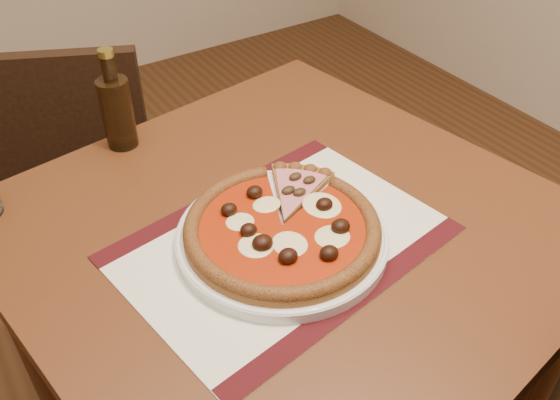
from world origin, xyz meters
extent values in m
cube|color=#5D2A16|center=(0.73, 0.88, 0.73)|extent=(0.92, 0.92, 0.04)
cylinder|color=#5D2A16|center=(1.13, 0.59, 0.35)|extent=(0.05, 0.05, 0.71)
cylinder|color=#5D2A16|center=(0.33, 1.17, 0.35)|extent=(0.05, 0.05, 0.71)
cylinder|color=#5D2A16|center=(1.02, 1.29, 0.35)|extent=(0.05, 0.05, 0.71)
cube|color=black|center=(0.62, 1.69, 0.40)|extent=(0.51, 0.51, 0.04)
cylinder|color=black|center=(0.84, 1.77, 0.19)|extent=(0.03, 0.03, 0.38)
cylinder|color=black|center=(0.54, 1.91, 0.19)|extent=(0.03, 0.03, 0.38)
cylinder|color=black|center=(0.70, 1.47, 0.19)|extent=(0.03, 0.03, 0.38)
cylinder|color=black|center=(0.40, 1.61, 0.19)|extent=(0.03, 0.03, 0.38)
cube|color=black|center=(0.54, 1.53, 0.62)|extent=(0.37, 0.20, 0.41)
cube|color=silver|center=(0.70, 0.85, 0.75)|extent=(0.50, 0.39, 0.00)
cylinder|color=white|center=(0.70, 0.85, 0.76)|extent=(0.31, 0.31, 0.02)
cylinder|color=#9B6125|center=(0.70, 0.85, 0.78)|extent=(0.29, 0.29, 0.01)
torus|color=#9C5422|center=(0.70, 0.85, 0.78)|extent=(0.29, 0.29, 0.02)
cylinder|color=#982407|center=(0.70, 0.85, 0.78)|extent=(0.24, 0.24, 0.00)
ellipsoid|color=#FFE7AB|center=(0.70, 0.90, 0.79)|extent=(0.05, 0.04, 0.01)
ellipsoid|color=#FFE7AB|center=(0.64, 0.90, 0.79)|extent=(0.05, 0.04, 0.01)
ellipsoid|color=#FFE7AB|center=(0.65, 0.83, 0.79)|extent=(0.05, 0.04, 0.01)
ellipsoid|color=#FFE7AB|center=(0.67, 0.77, 0.79)|extent=(0.05, 0.04, 0.01)
ellipsoid|color=#FFE7AB|center=(0.73, 0.81, 0.79)|extent=(0.05, 0.04, 0.01)
ellipsoid|color=#FFE7AB|center=(0.78, 0.86, 0.79)|extent=(0.05, 0.04, 0.01)
ellipsoid|color=black|center=(0.70, 0.91, 0.80)|extent=(0.03, 0.02, 0.02)
ellipsoid|color=black|center=(0.64, 0.92, 0.80)|extent=(0.03, 0.02, 0.02)
ellipsoid|color=black|center=(0.64, 0.86, 0.80)|extent=(0.03, 0.02, 0.02)
ellipsoid|color=black|center=(0.62, 0.81, 0.80)|extent=(0.03, 0.02, 0.02)
ellipsoid|color=black|center=(0.67, 0.79, 0.80)|extent=(0.03, 0.02, 0.02)
ellipsoid|color=black|center=(0.72, 0.76, 0.80)|extent=(0.03, 0.02, 0.02)
ellipsoid|color=black|center=(0.74, 0.81, 0.80)|extent=(0.03, 0.02, 0.02)
ellipsoid|color=black|center=(0.79, 0.85, 0.80)|extent=(0.03, 0.02, 0.02)
ellipsoid|color=#3B2915|center=(0.75, 0.88, 0.79)|extent=(0.02, 0.01, 0.01)
ellipsoid|color=#3B2915|center=(0.78, 0.92, 0.79)|extent=(0.02, 0.01, 0.01)
ellipsoid|color=#3B2915|center=(0.74, 0.89, 0.79)|extent=(0.02, 0.01, 0.01)
ellipsoid|color=#3B2915|center=(0.76, 0.93, 0.79)|extent=(0.02, 0.01, 0.01)
cylinder|color=#311E0C|center=(0.60, 1.23, 0.81)|extent=(0.06, 0.06, 0.13)
cylinder|color=#311E0C|center=(0.60, 1.23, 0.90)|extent=(0.02, 0.02, 0.06)
cylinder|color=olive|center=(0.60, 1.23, 0.93)|extent=(0.03, 0.03, 0.01)
camera|label=1|loc=(0.35, 0.31, 1.35)|focal=38.00mm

